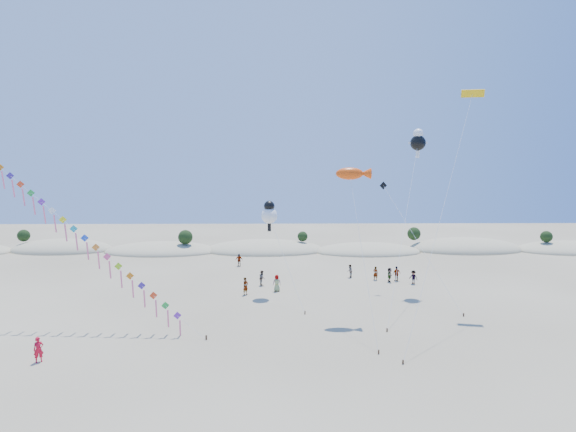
{
  "coord_description": "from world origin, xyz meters",
  "views": [
    {
      "loc": [
        2.6,
        -29.4,
        13.54
      ],
      "look_at": [
        3.24,
        14.0,
        8.86
      ],
      "focal_mm": 30.0,
      "sensor_mm": 36.0,
      "label": 1
    }
  ],
  "objects_px": {
    "parafoil_kite": "(471,99)",
    "flyer_foreground": "(39,350)",
    "kite_train": "(43,204)",
    "fish_kite": "(354,174)"
  },
  "relations": [
    {
      "from": "parafoil_kite",
      "to": "flyer_foreground",
      "type": "distance_m",
      "value": 41.35
    },
    {
      "from": "kite_train",
      "to": "fish_kite",
      "type": "xyz_separation_m",
      "value": [
        26.48,
        1.66,
        2.49
      ]
    },
    {
      "from": "flyer_foreground",
      "to": "parafoil_kite",
      "type": "bearing_deg",
      "value": -12.66
    },
    {
      "from": "kite_train",
      "to": "parafoil_kite",
      "type": "height_order",
      "value": "parafoil_kite"
    },
    {
      "from": "kite_train",
      "to": "flyer_foreground",
      "type": "bearing_deg",
      "value": -68.33
    },
    {
      "from": "fish_kite",
      "to": "parafoil_kite",
      "type": "height_order",
      "value": "parafoil_kite"
    },
    {
      "from": "parafoil_kite",
      "to": "flyer_foreground",
      "type": "relative_size",
      "value": 11.64
    },
    {
      "from": "kite_train",
      "to": "parafoil_kite",
      "type": "distance_m",
      "value": 39.25
    },
    {
      "from": "kite_train",
      "to": "parafoil_kite",
      "type": "bearing_deg",
      "value": 7.06
    },
    {
      "from": "flyer_foreground",
      "to": "fish_kite",
      "type": "bearing_deg",
      "value": -9.78
    }
  ]
}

